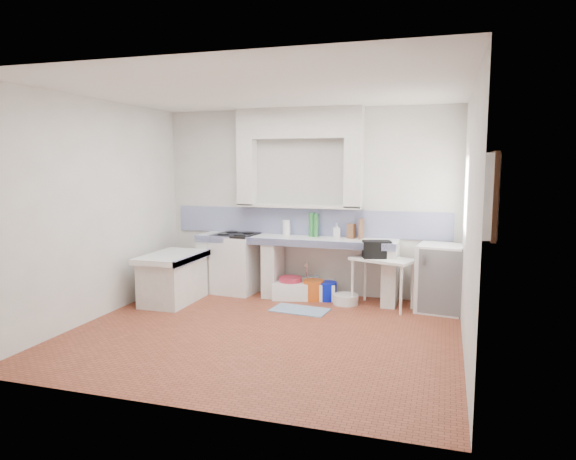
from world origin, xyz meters
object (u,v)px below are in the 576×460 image
(stove, at_px, (236,264))
(fridge, at_px, (440,278))
(side_table, at_px, (382,283))
(sink, at_px, (304,290))

(stove, bearing_deg, fridge, 2.76)
(side_table, bearing_deg, stove, -164.90)
(stove, height_order, sink, stove)
(side_table, bearing_deg, sink, -168.84)
(side_table, xyz_separation_m, fridge, (0.77, 0.06, 0.11))
(side_table, height_order, fridge, fridge)
(stove, height_order, fridge, fridge)
(fridge, bearing_deg, stove, -174.66)
(sink, bearing_deg, stove, 165.81)
(stove, distance_m, side_table, 2.27)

